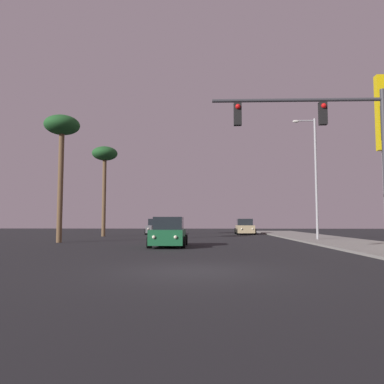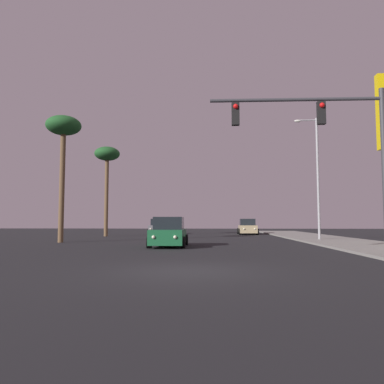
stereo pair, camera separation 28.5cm
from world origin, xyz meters
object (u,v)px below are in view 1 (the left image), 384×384
Objects in this scene: car_grey at (156,227)px; street_lamp at (314,171)px; car_tan at (245,227)px; palm_tree_near at (62,132)px; car_green at (169,233)px; traffic_light_mast at (335,138)px; palm_tree_mid at (105,158)px.

street_lamp is at bearing 133.97° from car_grey.
palm_tree_near is at bearing 50.22° from car_tan.
street_lamp reaches higher than car_green.
car_tan is 0.64× the size of traffic_light_mast.
palm_tree_near is (-14.90, 10.46, 2.87)m from traffic_light_mast.
street_lamp is at bearing 76.95° from traffic_light_mast.
palm_tree_near is (-17.97, -2.80, 2.45)m from street_lamp.
car_green is 19.93m from car_grey.
street_lamp is at bearing -147.94° from car_green.
car_grey is at bearing 135.59° from street_lamp.
car_green is 1.00× the size of car_tan.
palm_tree_near reaches higher than car_green.
car_tan is at bearing 105.85° from street_lamp.
palm_tree_near reaches higher than car_tan.
traffic_light_mast is at bearing -35.08° from palm_tree_near.
traffic_light_mast is 0.79× the size of palm_tree_mid.
palm_tree_mid is (-7.45, 13.70, 6.65)m from car_green.
car_grey is 9.69m from car_tan.
car_green is 0.50× the size of palm_tree_near.
car_tan is 0.50× the size of palm_tree_near.
car_tan is 0.51× the size of palm_tree_mid.
street_lamp reaches higher than traffic_light_mast.
car_grey is 28.66m from traffic_light_mast.
palm_tree_mid reaches higher than car_grey.
car_grey is 1.00× the size of car_tan.
street_lamp is (3.07, 13.26, 0.42)m from traffic_light_mast.
street_lamp is (3.75, -13.21, 4.36)m from car_tan.
car_tan is 26.77m from traffic_light_mast.
car_green is at bearing -147.51° from street_lamp.
car_grey is 9.88m from palm_tree_mid.
street_lamp is at bearing -22.17° from palm_tree_mid.
car_green is at bearing 97.70° from car_grey.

